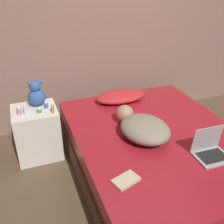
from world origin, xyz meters
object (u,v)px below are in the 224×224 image
bottle_pink (19,111)px  book (126,180)px  teddy_bear (36,95)px  laptop (210,150)px  pillow (121,96)px  bottle_green (39,110)px  bottle_amber (53,109)px  bottle_clear (25,109)px  person_lying (142,127)px  bottle_blue (46,105)px

bottle_pink → book: (0.69, -1.18, -0.13)m
teddy_bear → laptop: bearing=-44.8°
book → pillow: bearing=69.6°
pillow → book: pillow is taller
teddy_bear → bottle_green: bearing=-91.0°
bottle_amber → bottle_clear: size_ratio=1.01×
bottle_green → person_lying: bearing=-34.7°
person_lying → teddy_bear: bearing=127.4°
teddy_bear → bottle_amber: teddy_bear is taller
bottle_pink → book: size_ratio=0.39×
pillow → bottle_amber: size_ratio=5.67×
bottle_blue → bottle_green: bottle_blue is taller
laptop → bottle_blue: (-1.21, 1.19, 0.08)m
person_lying → bottle_clear: (-1.02, 0.64, 0.06)m
pillow → bottle_pink: bearing=-174.2°
bottle_clear → book: bearing=-61.9°
bottle_clear → book: 1.33m
bottle_blue → bottle_amber: bearing=-71.7°
bottle_blue → book: size_ratio=0.33×
laptop → bottle_green: size_ratio=5.20×
pillow → bottle_clear: size_ratio=5.75×
teddy_bear → bottle_amber: size_ratio=2.69×
teddy_bear → bottle_clear: (-0.14, -0.16, -0.07)m
person_lying → bottle_amber: (-0.76, 0.55, 0.06)m
laptop → bottle_blue: laptop is taller
pillow → bottle_blue: bottle_blue is taller
bottle_clear → pillow: bearing=6.7°
laptop → bottle_pink: laptop is taller
bottle_amber → bottle_clear: 0.28m
person_lying → book: (-0.40, -0.53, -0.08)m
bottle_blue → bottle_green: (-0.09, -0.08, -0.01)m
laptop → pillow: bearing=106.3°
person_lying → bottle_pink: bottle_pink is taller
bottle_green → bottle_clear: bottle_clear is taller
laptop → teddy_bear: (-1.29, 1.29, 0.17)m
laptop → bottle_amber: (-1.16, 1.04, 0.10)m
pillow → person_lying: 0.77m
bottle_clear → laptop: bearing=-38.2°
teddy_bear → pillow: bearing=-1.7°
teddy_bear → book: size_ratio=1.27×
laptop → bottle_pink: bearing=144.7°
pillow → bottle_pink: 1.18m
pillow → laptop: (0.32, -1.26, -0.01)m
bottle_blue → bottle_clear: bottle_clear is taller
bottle_blue → bottle_pink: (-0.28, -0.05, 0.01)m
bottle_amber → book: 1.16m
laptop → teddy_bear: teddy_bear is taller
bottle_pink → book: 1.37m
laptop → teddy_bear: 1.83m
bottle_amber → bottle_clear: bearing=162.7°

